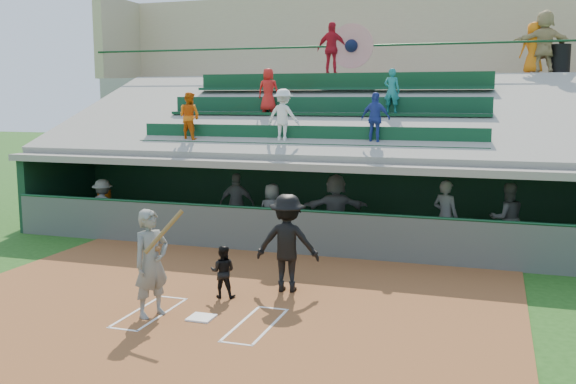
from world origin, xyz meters
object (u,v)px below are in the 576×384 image
(home_plate, at_px, (201,318))
(water_cooler, at_px, (104,197))
(batter_at_plate, at_px, (151,263))
(white_table, at_px, (103,215))
(catcher, at_px, (223,272))
(trash_bin, at_px, (560,60))

(home_plate, bearing_deg, water_cooler, 134.01)
(batter_at_plate, height_order, water_cooler, batter_at_plate)
(batter_at_plate, relative_size, white_table, 2.50)
(catcher, relative_size, trash_bin, 1.07)
(batter_at_plate, relative_size, water_cooler, 4.95)
(home_plate, height_order, water_cooler, water_cooler)
(white_table, xyz_separation_m, water_cooler, (0.03, 0.07, 0.54))
(catcher, height_order, white_table, catcher)
(catcher, height_order, water_cooler, water_cooler)
(trash_bin, bearing_deg, batter_at_plate, -120.05)
(batter_at_plate, bearing_deg, trash_bin, 59.95)
(trash_bin, bearing_deg, catcher, -120.17)
(trash_bin, bearing_deg, white_table, -153.47)
(batter_at_plate, height_order, white_table, batter_at_plate)
(water_cooler, bearing_deg, batter_at_plate, -50.86)
(white_table, distance_m, water_cooler, 0.55)
(white_table, bearing_deg, catcher, -30.74)
(water_cooler, height_order, trash_bin, trash_bin)
(batter_at_plate, height_order, catcher, batter_at_plate)
(water_cooler, bearing_deg, catcher, -40.52)
(water_cooler, xyz_separation_m, trash_bin, (12.93, 6.40, 4.16))
(batter_at_plate, distance_m, catcher, 1.63)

